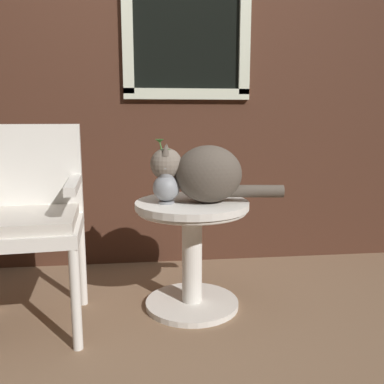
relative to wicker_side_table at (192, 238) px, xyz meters
The scene contains 6 objects.
ground_plane 0.43m from the wicker_side_table, 126.37° to the right, with size 6.00×6.00×0.00m, color #7F6047.
back_wall 1.19m from the wicker_side_table, 98.62° to the left, with size 4.00×0.07×2.60m.
wicker_side_table is the anchor object (origin of this frame).
wicker_chair 0.82m from the wicker_side_table, behind, with size 0.54×0.54×0.97m.
cat 0.35m from the wicker_side_table, 22.10° to the right, with size 0.67×0.33×0.30m.
pewter_vase_with_ivy 0.32m from the wicker_side_table, 167.19° to the right, with size 0.13×0.13×0.32m.
Camera 1 is at (-0.13, -1.91, 1.00)m, focal length 38.73 mm.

